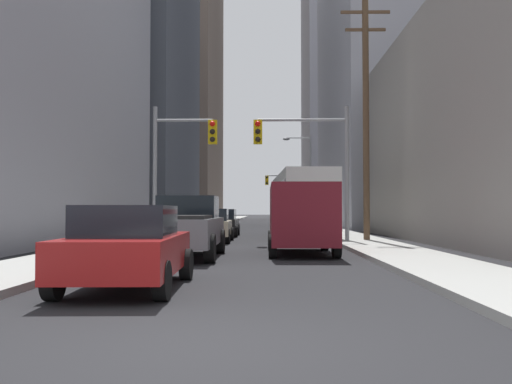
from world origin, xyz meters
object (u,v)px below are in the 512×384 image
Objects in this scene: city_bus at (301,202)px; cargo_van_maroon at (301,215)px; sedan_red at (128,247)px; traffic_signal_near_right at (306,150)px; sedan_beige at (210,225)px; sedan_black at (221,222)px; traffic_signal_far_right at (283,188)px; pickup_truck_grey at (185,227)px; traffic_signal_near_left at (181,152)px.

city_bus is 2.22× the size of cargo_van_maroon.
cargo_van_maroon is 9.06m from sedan_red.
sedan_beige is at bearing 164.25° from traffic_signal_near_right.
sedan_black is 0.70× the size of traffic_signal_far_right.
pickup_truck_grey is 14.09m from sedan_black.
pickup_truck_grey is at bearing -159.03° from cargo_van_maroon.
city_bus is at bearing 77.56° from sedan_red.
traffic_signal_far_right is at bearing 81.79° from sedan_black.
sedan_black is at bearing 170.45° from city_bus.
sedan_beige is at bearing -96.99° from traffic_signal_far_right.
sedan_black is at bearing -98.21° from traffic_signal_far_right.
sedan_red is (-0.03, -6.86, -0.16)m from pickup_truck_grey.
sedan_red is 0.71× the size of traffic_signal_far_right.
sedan_black is at bearing 121.41° from traffic_signal_near_right.
sedan_beige is 5.53m from traffic_signal_near_right.
traffic_signal_near_right is at bearing -58.59° from sedan_black.
sedan_beige is (-0.04, 8.34, -0.16)m from pickup_truck_grey.
pickup_truck_grey is at bearing 89.74° from sedan_red.
traffic_signal_near_left reaches higher than cargo_van_maroon.
traffic_signal_near_left is (-4.85, 5.73, 2.71)m from cargo_van_maroon.
traffic_signal_near_left is (-5.63, -6.21, 2.07)m from city_bus.
traffic_signal_far_right is at bearing 81.50° from traffic_signal_near_left.
traffic_signal_near_right is at bearing -15.75° from sedan_beige.
traffic_signal_near_left is at bearing 130.26° from cargo_van_maroon.
traffic_signal_far_right is (0.83, 43.78, 2.75)m from cargo_van_maroon.
city_bus is 2.75× the size of sedan_black.
traffic_signal_far_right reaches higher than city_bus.
pickup_truck_grey is at bearing -89.98° from sedan_black.
traffic_signal_near_left and traffic_signal_near_right have the same top height.
sedan_beige is at bearing 45.96° from traffic_signal_near_left.
sedan_red is at bearing -90.26° from pickup_truck_grey.
city_bus is at bearing 47.80° from traffic_signal_near_left.
sedan_beige is at bearing 90.27° from pickup_truck_grey.
sedan_black is at bearing 80.19° from traffic_signal_near_left.
traffic_signal_near_right is (4.28, -1.21, 3.29)m from sedan_beige.
traffic_signal_near_right reaches higher than sedan_black.
cargo_van_maroon is 1.23× the size of sedan_beige.
pickup_truck_grey is at bearing -80.38° from traffic_signal_near_left.
traffic_signal_near_left reaches higher than pickup_truck_grey.
traffic_signal_far_right reaches higher than sedan_beige.
cargo_van_maroon is 13.21m from sedan_black.
pickup_truck_grey is 8.87m from traffic_signal_near_right.
traffic_signal_near_left is (-1.17, -1.21, 3.22)m from sedan_beige.
pickup_truck_grey is 3.92m from cargo_van_maroon.
cargo_van_maroon reaches higher than pickup_truck_grey.
traffic_signal_far_right is (5.69, 38.05, 0.04)m from traffic_signal_near_left.
traffic_signal_far_right is at bearing 83.01° from sedan_beige.
pickup_truck_grey is 45.51m from traffic_signal_far_right.
pickup_truck_grey is 1.28× the size of sedan_black.
pickup_truck_grey reaches higher than sedan_red.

